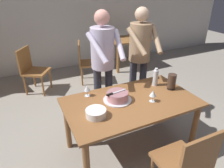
# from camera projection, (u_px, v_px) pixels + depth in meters

# --- Properties ---
(ground_plane) EXTENTS (14.00, 14.00, 0.00)m
(ground_plane) POSITION_uv_depth(u_px,v_px,m) (129.00, 148.00, 2.79)
(ground_plane) COLOR gray
(back_wall) EXTENTS (10.00, 0.12, 2.70)m
(back_wall) POSITION_uv_depth(u_px,v_px,m) (61.00, 13.00, 4.86)
(back_wall) COLOR silver
(back_wall) RESTS_ON ground_plane
(main_dining_table) EXTENTS (1.58, 0.91, 0.75)m
(main_dining_table) POSITION_uv_depth(u_px,v_px,m) (131.00, 108.00, 2.50)
(main_dining_table) COLOR brown
(main_dining_table) RESTS_ON ground_plane
(cake_on_platter) EXTENTS (0.34, 0.34, 0.11)m
(cake_on_platter) POSITION_uv_depth(u_px,v_px,m) (117.00, 97.00, 2.44)
(cake_on_platter) COLOR silver
(cake_on_platter) RESTS_ON main_dining_table
(cake_knife) EXTENTS (0.27, 0.06, 0.02)m
(cake_knife) POSITION_uv_depth(u_px,v_px,m) (112.00, 93.00, 2.37)
(cake_knife) COLOR silver
(cake_knife) RESTS_ON cake_on_platter
(plate_stack) EXTENTS (0.22, 0.22, 0.08)m
(plate_stack) POSITION_uv_depth(u_px,v_px,m) (96.00, 113.00, 2.16)
(plate_stack) COLOR white
(plate_stack) RESTS_ON main_dining_table
(wine_glass_near) EXTENTS (0.08, 0.08, 0.14)m
(wine_glass_near) POSITION_uv_depth(u_px,v_px,m) (87.00, 89.00, 2.51)
(wine_glass_near) COLOR silver
(wine_glass_near) RESTS_ON main_dining_table
(wine_glass_far) EXTENTS (0.08, 0.08, 0.14)m
(wine_glass_far) POSITION_uv_depth(u_px,v_px,m) (153.00, 94.00, 2.39)
(wine_glass_far) COLOR silver
(wine_glass_far) RESTS_ON main_dining_table
(water_bottle) EXTENTS (0.07, 0.07, 0.25)m
(water_bottle) POSITION_uv_depth(u_px,v_px,m) (155.00, 78.00, 2.77)
(water_bottle) COLOR silver
(water_bottle) RESTS_ON main_dining_table
(hurricane_lamp) EXTENTS (0.11, 0.11, 0.21)m
(hurricane_lamp) POSITION_uv_depth(u_px,v_px,m) (172.00, 82.00, 2.67)
(hurricane_lamp) COLOR black
(hurricane_lamp) RESTS_ON main_dining_table
(person_cutting_cake) EXTENTS (0.47, 0.56, 1.72)m
(person_cutting_cake) POSITION_uv_depth(u_px,v_px,m) (103.00, 59.00, 2.81)
(person_cutting_cake) COLOR #2D2D38
(person_cutting_cake) RESTS_ON ground_plane
(person_standing_beside) EXTENTS (0.47, 0.56, 1.72)m
(person_standing_beside) POSITION_uv_depth(u_px,v_px,m) (140.00, 52.00, 3.07)
(person_standing_beside) COLOR #2D2D38
(person_standing_beside) RESTS_ON ground_plane
(chair_near_side) EXTENTS (0.44, 0.44, 0.90)m
(chair_near_side) POSITION_uv_depth(u_px,v_px,m) (186.00, 163.00, 1.94)
(chair_near_side) COLOR brown
(chair_near_side) RESTS_ON ground_plane
(background_table) EXTENTS (1.00, 0.70, 0.74)m
(background_table) POSITION_uv_depth(u_px,v_px,m) (128.00, 45.00, 5.20)
(background_table) COLOR #9E6633
(background_table) RESTS_ON ground_plane
(background_chair_1) EXTENTS (0.61, 0.61, 0.90)m
(background_chair_1) POSITION_uv_depth(u_px,v_px,m) (32.00, 69.00, 4.02)
(background_chair_1) COLOR #9E6633
(background_chair_1) RESTS_ON ground_plane
(background_chair_2) EXTENTS (0.55, 0.55, 0.90)m
(background_chair_2) POSITION_uv_depth(u_px,v_px,m) (86.00, 61.00, 4.41)
(background_chair_2) COLOR #9E6633
(background_chair_2) RESTS_ON ground_plane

